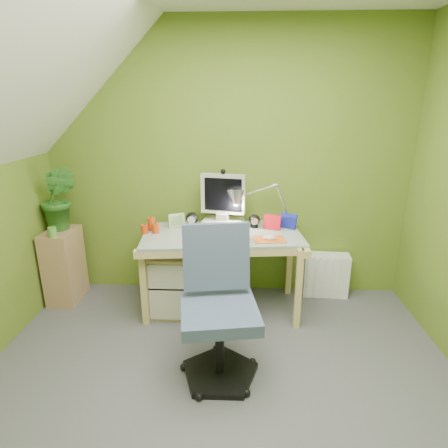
{
  "coord_description": "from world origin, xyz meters",
  "views": [
    {
      "loc": [
        0.12,
        -1.68,
        1.74
      ],
      "look_at": [
        0.0,
        1.0,
        0.85
      ],
      "focal_mm": 30.0,
      "sensor_mm": 36.0,
      "label": 1
    }
  ],
  "objects_px": {
    "desk": "(222,271)",
    "potted_plant": "(59,198)",
    "desk_lamp": "(276,195)",
    "monitor": "(223,200)",
    "radiator": "(326,275)",
    "side_ledge": "(64,266)",
    "task_chair": "(219,311)"
  },
  "relations": [
    {
      "from": "radiator",
      "to": "desk_lamp",
      "type": "bearing_deg",
      "value": -166.2
    },
    {
      "from": "side_ledge",
      "to": "radiator",
      "type": "distance_m",
      "value": 2.38
    },
    {
      "from": "monitor",
      "to": "desk_lamp",
      "type": "height_order",
      "value": "desk_lamp"
    },
    {
      "from": "potted_plant",
      "to": "radiator",
      "type": "distance_m",
      "value": 2.48
    },
    {
      "from": "monitor",
      "to": "radiator",
      "type": "height_order",
      "value": "monitor"
    },
    {
      "from": "desk",
      "to": "radiator",
      "type": "bearing_deg",
      "value": 10.19
    },
    {
      "from": "task_chair",
      "to": "monitor",
      "type": "bearing_deg",
      "value": 82.35
    },
    {
      "from": "side_ledge",
      "to": "monitor",
      "type": "bearing_deg",
      "value": 3.76
    },
    {
      "from": "side_ledge",
      "to": "task_chair",
      "type": "distance_m",
      "value": 1.74
    },
    {
      "from": "monitor",
      "to": "side_ledge",
      "type": "height_order",
      "value": "monitor"
    },
    {
      "from": "potted_plant",
      "to": "monitor",
      "type": "bearing_deg",
      "value": 1.77
    },
    {
      "from": "potted_plant",
      "to": "task_chair",
      "type": "bearing_deg",
      "value": -35.03
    },
    {
      "from": "desk_lamp",
      "to": "radiator",
      "type": "relative_size",
      "value": 1.4
    },
    {
      "from": "desk_lamp",
      "to": "potted_plant",
      "type": "relative_size",
      "value": 1.01
    },
    {
      "from": "potted_plant",
      "to": "desk_lamp",
      "type": "bearing_deg",
      "value": 1.34
    },
    {
      "from": "potted_plant",
      "to": "radiator",
      "type": "xyz_separation_m",
      "value": [
        2.36,
        0.13,
        -0.74
      ]
    },
    {
      "from": "desk_lamp",
      "to": "radiator",
      "type": "height_order",
      "value": "desk_lamp"
    },
    {
      "from": "desk",
      "to": "potted_plant",
      "type": "relative_size",
      "value": 2.32
    },
    {
      "from": "desk",
      "to": "potted_plant",
      "type": "xyz_separation_m",
      "value": [
        -1.41,
        0.14,
        0.59
      ]
    },
    {
      "from": "potted_plant",
      "to": "side_ledge",
      "type": "bearing_deg",
      "value": -105.01
    },
    {
      "from": "monitor",
      "to": "desk_lamp",
      "type": "distance_m",
      "value": 0.45
    },
    {
      "from": "desk",
      "to": "potted_plant",
      "type": "height_order",
      "value": "potted_plant"
    },
    {
      "from": "radiator",
      "to": "task_chair",
      "type": "bearing_deg",
      "value": -125.43
    },
    {
      "from": "monitor",
      "to": "potted_plant",
      "type": "distance_m",
      "value": 1.41
    },
    {
      "from": "side_ledge",
      "to": "potted_plant",
      "type": "bearing_deg",
      "value": 74.99
    },
    {
      "from": "monitor",
      "to": "desk",
      "type": "bearing_deg",
      "value": -79.01
    },
    {
      "from": "desk_lamp",
      "to": "task_chair",
      "type": "distance_m",
      "value": 1.23
    },
    {
      "from": "desk",
      "to": "desk_lamp",
      "type": "height_order",
      "value": "desk_lamp"
    },
    {
      "from": "desk",
      "to": "side_ledge",
      "type": "relative_size",
      "value": 1.96
    },
    {
      "from": "desk",
      "to": "desk_lamp",
      "type": "bearing_deg",
      "value": 16.1
    },
    {
      "from": "desk",
      "to": "task_chair",
      "type": "xyz_separation_m",
      "value": [
        0.03,
        -0.87,
        0.14
      ]
    },
    {
      "from": "potted_plant",
      "to": "radiator",
      "type": "bearing_deg",
      "value": 3.24
    }
  ]
}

